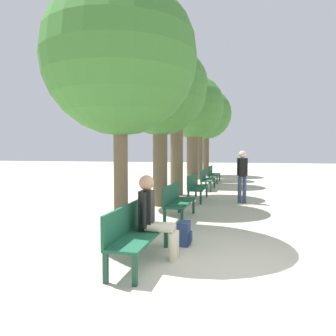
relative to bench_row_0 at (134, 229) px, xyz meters
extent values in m
plane|color=beige|center=(1.57, -0.06, -0.50)|extent=(80.00, 80.00, 0.00)
cube|color=#195138|center=(0.10, 0.00, -0.08)|extent=(0.48, 1.75, 0.04)
cube|color=#195138|center=(-0.12, 0.00, 0.15)|extent=(0.04, 1.75, 0.43)
cube|color=#19422D|center=(0.29, -0.83, -0.30)|extent=(0.06, 0.06, 0.40)
cube|color=#19422D|center=(0.29, 0.83, -0.30)|extent=(0.06, 0.06, 0.40)
cube|color=#19422D|center=(-0.10, -0.83, -0.30)|extent=(0.06, 0.06, 0.40)
cube|color=#19422D|center=(-0.10, 0.83, -0.30)|extent=(0.06, 0.06, 0.40)
cube|color=#195138|center=(0.10, 3.15, -0.08)|extent=(0.48, 1.75, 0.04)
cube|color=#195138|center=(-0.12, 3.15, 0.15)|extent=(0.04, 1.75, 0.43)
cube|color=#19422D|center=(0.29, 2.32, -0.30)|extent=(0.06, 0.06, 0.40)
cube|color=#19422D|center=(0.29, 3.98, -0.30)|extent=(0.06, 0.06, 0.40)
cube|color=#19422D|center=(-0.10, 2.32, -0.30)|extent=(0.06, 0.06, 0.40)
cube|color=#19422D|center=(-0.10, 3.98, -0.30)|extent=(0.06, 0.06, 0.40)
cube|color=#195138|center=(0.10, 6.30, -0.08)|extent=(0.48, 1.75, 0.04)
cube|color=#195138|center=(-0.12, 6.30, 0.15)|extent=(0.04, 1.75, 0.43)
cube|color=#19422D|center=(0.29, 5.47, -0.30)|extent=(0.06, 0.06, 0.40)
cube|color=#19422D|center=(0.29, 7.13, -0.30)|extent=(0.06, 0.06, 0.40)
cube|color=#19422D|center=(-0.10, 5.47, -0.30)|extent=(0.06, 0.06, 0.40)
cube|color=#19422D|center=(-0.10, 7.13, -0.30)|extent=(0.06, 0.06, 0.40)
cube|color=#195138|center=(0.10, 9.45, -0.08)|extent=(0.48, 1.75, 0.04)
cube|color=#195138|center=(-0.12, 9.45, 0.15)|extent=(0.04, 1.75, 0.43)
cube|color=#19422D|center=(0.29, 8.62, -0.30)|extent=(0.06, 0.06, 0.40)
cube|color=#19422D|center=(0.29, 10.28, -0.30)|extent=(0.06, 0.06, 0.40)
cube|color=#19422D|center=(-0.10, 8.62, -0.30)|extent=(0.06, 0.06, 0.40)
cube|color=#19422D|center=(-0.10, 10.28, -0.30)|extent=(0.06, 0.06, 0.40)
cube|color=#195138|center=(0.10, 12.60, -0.08)|extent=(0.48, 1.75, 0.04)
cube|color=#195138|center=(-0.12, 12.60, 0.15)|extent=(0.04, 1.75, 0.43)
cube|color=#19422D|center=(0.29, 11.77, -0.30)|extent=(0.06, 0.06, 0.40)
cube|color=#19422D|center=(0.29, 13.43, -0.30)|extent=(0.06, 0.06, 0.40)
cube|color=#19422D|center=(-0.10, 11.77, -0.30)|extent=(0.06, 0.06, 0.40)
cube|color=#19422D|center=(-0.10, 13.43, -0.30)|extent=(0.06, 0.06, 0.40)
cylinder|color=brown|center=(-0.89, 1.74, 0.85)|extent=(0.29, 0.29, 2.70)
sphere|color=#38702D|center=(-0.89, 1.74, 3.06)|extent=(3.14, 3.14, 3.14)
cylinder|color=brown|center=(-0.89, 4.99, 0.88)|extent=(0.44, 0.44, 2.77)
sphere|color=#38702D|center=(-0.89, 4.99, 3.05)|extent=(2.82, 2.82, 2.82)
cylinder|color=brown|center=(-0.89, 7.49, 1.27)|extent=(0.48, 0.48, 3.55)
sphere|color=#38702D|center=(-0.89, 7.49, 3.68)|extent=(2.30, 2.30, 2.30)
cylinder|color=brown|center=(-0.89, 11.28, 0.99)|extent=(0.55, 0.55, 2.98)
sphere|color=#38702D|center=(-0.89, 11.28, 3.32)|extent=(3.06, 3.06, 3.06)
cylinder|color=brown|center=(-0.89, 14.19, 1.00)|extent=(0.31, 0.31, 3.01)
sphere|color=#38702D|center=(-0.89, 14.19, 3.20)|extent=(2.51, 2.51, 2.51)
cylinder|color=brown|center=(-0.89, 17.17, 1.09)|extent=(0.40, 0.40, 3.19)
sphere|color=#38702D|center=(-0.89, 17.17, 3.59)|extent=(3.31, 3.31, 3.31)
cylinder|color=beige|center=(0.34, 0.16, 0.00)|extent=(0.44, 0.13, 0.13)
cylinder|color=beige|center=(0.56, 0.16, -0.28)|extent=(0.13, 0.13, 0.44)
cylinder|color=beige|center=(0.34, 0.32, 0.00)|extent=(0.44, 0.13, 0.13)
cylinder|color=beige|center=(0.56, 0.32, -0.28)|extent=(0.13, 0.13, 0.44)
cube|color=black|center=(0.12, 0.24, 0.25)|extent=(0.20, 0.24, 0.62)
cylinder|color=black|center=(0.12, 0.11, 0.28)|extent=(0.09, 0.09, 0.56)
cylinder|color=black|center=(0.12, 0.37, 0.28)|extent=(0.09, 0.09, 0.56)
sphere|color=#A37A5B|center=(0.12, 0.24, 0.68)|extent=(0.24, 0.24, 0.24)
cube|color=navy|center=(0.56, 1.06, -0.29)|extent=(0.20, 0.31, 0.42)
cube|color=navy|center=(0.68, 1.06, -0.35)|extent=(0.04, 0.22, 0.18)
cylinder|color=#384260|center=(1.46, 6.09, -0.08)|extent=(0.12, 0.12, 0.84)
cylinder|color=#384260|center=(1.61, 6.09, -0.08)|extent=(0.12, 0.12, 0.84)
cube|color=black|center=(1.54, 6.09, 0.64)|extent=(0.23, 0.26, 0.60)
cylinder|color=black|center=(1.41, 6.09, 0.66)|extent=(0.09, 0.09, 0.57)
cylinder|color=black|center=(1.66, 6.09, 0.66)|extent=(0.09, 0.09, 0.57)
sphere|color=beige|center=(1.54, 6.09, 1.06)|extent=(0.23, 0.23, 0.23)
camera|label=1|loc=(1.59, -4.61, 1.19)|focal=35.00mm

